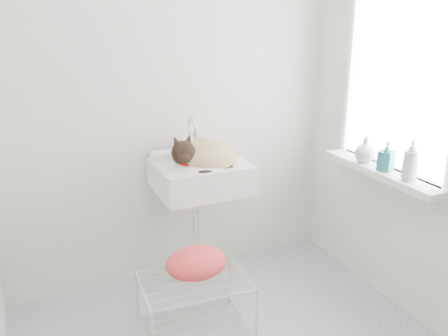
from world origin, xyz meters
name	(u,v)px	position (x,y,z in m)	size (l,w,h in m)	color
back_wall	(170,91)	(0.00, 1.00, 1.25)	(2.20, 0.02, 2.50)	white
right_wall	(429,105)	(1.10, 0.00, 1.25)	(0.02, 2.00, 2.50)	white
window_glass	(401,81)	(1.09, 0.20, 1.35)	(0.01, 0.80, 1.00)	white
window_frame	(399,81)	(1.07, 0.20, 1.35)	(0.04, 0.90, 1.10)	white
windowsill	(381,172)	(1.01, 0.20, 0.83)	(0.16, 0.88, 0.04)	white
sink	(200,162)	(0.09, 0.74, 0.85)	(0.54, 0.47, 0.22)	white
faucet	(189,133)	(0.09, 0.92, 0.99)	(0.20, 0.14, 0.20)	silver
cat	(203,157)	(0.10, 0.72, 0.89)	(0.43, 0.36, 0.26)	tan
wire_rack	(195,309)	(-0.13, 0.30, 0.15)	(0.56, 0.39, 0.34)	silver
towel	(197,270)	(-0.10, 0.35, 0.37)	(0.35, 0.25, 0.14)	orange
bottle_a	(408,180)	(1.00, -0.02, 0.85)	(0.07, 0.07, 0.19)	silver
bottle_b	(385,170)	(1.00, 0.16, 0.85)	(0.08, 0.08, 0.17)	#216C6E
bottle_c	(364,162)	(1.00, 0.34, 0.85)	(0.12, 0.12, 0.16)	silver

